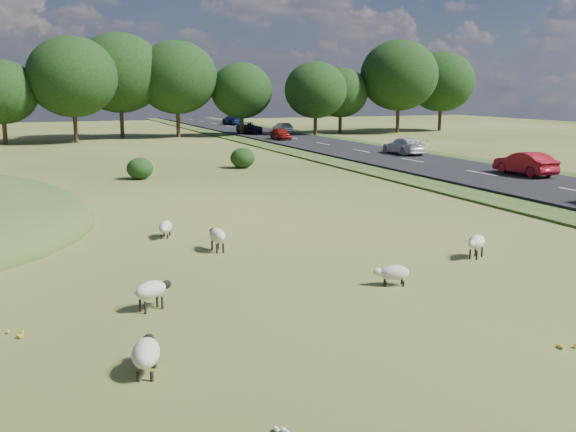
{
  "coord_description": "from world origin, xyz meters",
  "views": [
    {
      "loc": [
        -6.36,
        -16.98,
        5.48
      ],
      "look_at": [
        2.0,
        4.0,
        1.0
      ],
      "focal_mm": 40.0,
      "sensor_mm": 36.0,
      "label": 1
    }
  ],
  "objects_px": {
    "sheep_3": "(165,227)",
    "car_0": "(404,146)",
    "sheep_0": "(152,290)",
    "sheep_5": "(393,273)",
    "car_2": "(283,128)",
    "car_3": "(233,119)",
    "sheep_4": "(476,242)",
    "car_5": "(250,128)",
    "car_1": "(281,134)",
    "car_4": "(525,163)",
    "sheep_2": "(146,352)",
    "sheep_1": "(217,235)"
  },
  "relations": [
    {
      "from": "sheep_1",
      "to": "sheep_2",
      "type": "height_order",
      "value": "sheep_1"
    },
    {
      "from": "sheep_0",
      "to": "car_4",
      "type": "height_order",
      "value": "car_4"
    },
    {
      "from": "car_2",
      "to": "car_4",
      "type": "relative_size",
      "value": 0.86
    },
    {
      "from": "sheep_3",
      "to": "car_2",
      "type": "height_order",
      "value": "car_2"
    },
    {
      "from": "car_5",
      "to": "car_2",
      "type": "bearing_deg",
      "value": -17.84
    },
    {
      "from": "sheep_0",
      "to": "sheep_4",
      "type": "xyz_separation_m",
      "value": [
        10.81,
        1.15,
        0.01
      ]
    },
    {
      "from": "sheep_1",
      "to": "car_2",
      "type": "xyz_separation_m",
      "value": [
        22.6,
        51.88,
        0.3
      ]
    },
    {
      "from": "sheep_0",
      "to": "sheep_3",
      "type": "distance_m",
      "value": 8.16
    },
    {
      "from": "sheep_2",
      "to": "car_0",
      "type": "height_order",
      "value": "car_0"
    },
    {
      "from": "sheep_0",
      "to": "car_5",
      "type": "xyz_separation_m",
      "value": [
        21.93,
        58.31,
        0.37
      ]
    },
    {
      "from": "sheep_4",
      "to": "car_5",
      "type": "distance_m",
      "value": 58.23
    },
    {
      "from": "car_0",
      "to": "car_2",
      "type": "xyz_separation_m",
      "value": [
        0.0,
        27.37,
        -0.06
      ]
    },
    {
      "from": "sheep_2",
      "to": "sheep_3",
      "type": "distance_m",
      "value": 11.91
    },
    {
      "from": "car_0",
      "to": "car_4",
      "type": "height_order",
      "value": "car_4"
    },
    {
      "from": "sheep_0",
      "to": "car_3",
      "type": "bearing_deg",
      "value": 46.83
    },
    {
      "from": "sheep_0",
      "to": "car_1",
      "type": "relative_size",
      "value": 0.31
    },
    {
      "from": "sheep_2",
      "to": "car_3",
      "type": "height_order",
      "value": "car_3"
    },
    {
      "from": "sheep_0",
      "to": "sheep_5",
      "type": "xyz_separation_m",
      "value": [
        6.71,
        -0.46,
        -0.16
      ]
    },
    {
      "from": "sheep_0",
      "to": "car_2",
      "type": "relative_size",
      "value": 0.29
    },
    {
      "from": "sheep_3",
      "to": "car_2",
      "type": "relative_size",
      "value": 0.31
    },
    {
      "from": "sheep_2",
      "to": "car_3",
      "type": "xyz_separation_m",
      "value": [
        26.49,
        81.38,
        0.57
      ]
    },
    {
      "from": "sheep_0",
      "to": "sheep_2",
      "type": "bearing_deg",
      "value": -126.49
    },
    {
      "from": "car_4",
      "to": "car_2",
      "type": "bearing_deg",
      "value": -90.0
    },
    {
      "from": "sheep_0",
      "to": "sheep_4",
      "type": "bearing_deg",
      "value": -18.78
    },
    {
      "from": "sheep_0",
      "to": "car_3",
      "type": "xyz_separation_m",
      "value": [
        25.73,
        77.7,
        0.48
      ]
    },
    {
      "from": "sheep_3",
      "to": "car_0",
      "type": "height_order",
      "value": "car_0"
    },
    {
      "from": "sheep_3",
      "to": "sheep_0",
      "type": "bearing_deg",
      "value": 7.46
    },
    {
      "from": "sheep_2",
      "to": "car_2",
      "type": "distance_m",
      "value": 66.28
    },
    {
      "from": "sheep_3",
      "to": "sheep_4",
      "type": "xyz_separation_m",
      "value": [
        8.92,
        -6.79,
        0.15
      ]
    },
    {
      "from": "sheep_0",
      "to": "sheep_3",
      "type": "height_order",
      "value": "sheep_0"
    },
    {
      "from": "sheep_0",
      "to": "sheep_2",
      "type": "distance_m",
      "value": 3.75
    },
    {
      "from": "car_2",
      "to": "car_4",
      "type": "height_order",
      "value": "car_4"
    },
    {
      "from": "car_4",
      "to": "car_3",
      "type": "bearing_deg",
      "value": -90.0
    },
    {
      "from": "car_1",
      "to": "car_3",
      "type": "height_order",
      "value": "car_3"
    },
    {
      "from": "sheep_4",
      "to": "car_3",
      "type": "bearing_deg",
      "value": -134.11
    },
    {
      "from": "car_0",
      "to": "sheep_2",
      "type": "bearing_deg",
      "value": 51.57
    },
    {
      "from": "sheep_4",
      "to": "sheep_5",
      "type": "bearing_deg",
      "value": -11.71
    },
    {
      "from": "sheep_5",
      "to": "car_5",
      "type": "xyz_separation_m",
      "value": [
        15.23,
        58.76,
        0.52
      ]
    },
    {
      "from": "car_1",
      "to": "car_4",
      "type": "xyz_separation_m",
      "value": [
        3.8,
        -32.21,
        0.1
      ]
    },
    {
      "from": "car_1",
      "to": "car_3",
      "type": "distance_m",
      "value": 30.05
    },
    {
      "from": "sheep_3",
      "to": "sheep_4",
      "type": "relative_size",
      "value": 1.05
    },
    {
      "from": "sheep_4",
      "to": "sheep_2",
      "type": "bearing_deg",
      "value": -10.44
    },
    {
      "from": "sheep_0",
      "to": "sheep_5",
      "type": "bearing_deg",
      "value": -28.74
    },
    {
      "from": "car_2",
      "to": "car_5",
      "type": "xyz_separation_m",
      "value": [
        -3.8,
        1.22,
        0.04
      ]
    },
    {
      "from": "sheep_1",
      "to": "sheep_4",
      "type": "height_order",
      "value": "sheep_1"
    },
    {
      "from": "sheep_1",
      "to": "sheep_5",
      "type": "bearing_deg",
      "value": -150.42
    },
    {
      "from": "sheep_4",
      "to": "car_3",
      "type": "xyz_separation_m",
      "value": [
        14.93,
        76.55,
        0.47
      ]
    },
    {
      "from": "car_3",
      "to": "sheep_2",
      "type": "bearing_deg",
      "value": 71.97
    },
    {
      "from": "sheep_2",
      "to": "sheep_3",
      "type": "height_order",
      "value": "sheep_2"
    },
    {
      "from": "sheep_5",
      "to": "car_2",
      "type": "xyz_separation_m",
      "value": [
        19.03,
        57.54,
        0.49
      ]
    }
  ]
}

